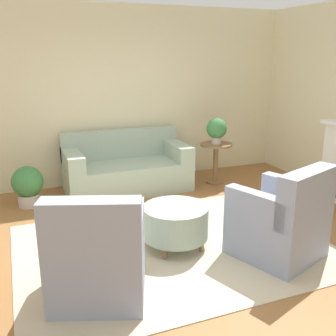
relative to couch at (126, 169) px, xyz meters
name	(u,v)px	position (x,y,z in m)	size (l,w,h in m)	color
ground_plane	(174,248)	(-0.07, -2.10, -0.33)	(16.00, 16.00, 0.00)	#996638
wall_back	(111,96)	(-0.07, 0.54, 1.07)	(9.17, 0.12, 2.80)	beige
rug	(174,247)	(-0.07, -2.10, -0.32)	(3.33, 2.46, 0.01)	beige
couch	(126,169)	(0.00, 0.00, 0.00)	(1.89, 0.93, 0.89)	#9EB29E
armchair_left	(98,257)	(-1.02, -2.69, 0.06)	(1.00, 1.01, 0.99)	#8E99B2
armchair_right	(282,223)	(0.88, -2.69, 0.06)	(1.00, 1.01, 0.99)	#8E99B2
ottoman_table	(175,222)	(-0.05, -2.09, -0.03)	(0.72, 0.72, 0.46)	#9EB29E
side_table	(216,156)	(1.44, -0.26, 0.12)	(0.52, 0.52, 0.66)	olive
potted_plant_on_side_table	(217,129)	(1.44, -0.26, 0.57)	(0.33, 0.33, 0.41)	beige
potted_plant_floor	(28,184)	(-1.47, -0.20, -0.01)	(0.43, 0.43, 0.57)	beige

